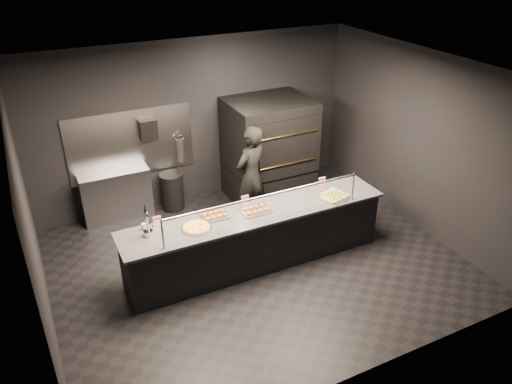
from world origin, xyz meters
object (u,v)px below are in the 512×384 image
pizza_oven (269,149)px  fire_extinguisher (180,150)px  towel_dispenser (148,129)px  round_pizza (196,227)px  service_counter (256,238)px  slider_tray_b (256,210)px  beer_tap (147,226)px  trash_bin (172,191)px  prep_shelf (117,195)px  slider_tray_a (215,215)px  square_pizza (333,196)px  worker (251,176)px

pizza_oven → fire_extinguisher: pizza_oven is taller
towel_dispenser → round_pizza: (-0.05, -2.42, -0.61)m
service_counter → slider_tray_b: 0.48m
beer_tap → round_pizza: size_ratio=1.18×
service_counter → trash_bin: service_counter is taller
prep_shelf → slider_tray_b: (1.60, -2.30, 0.50)m
fire_extinguisher → service_counter: bearing=-81.7°
prep_shelf → service_counter: bearing=-55.4°
prep_shelf → slider_tray_a: (1.00, -2.18, 0.49)m
service_counter → pizza_oven: bearing=57.7°
service_counter → round_pizza: (-0.95, -0.03, 0.47)m
square_pizza → towel_dispenser: bearing=131.1°
prep_shelf → round_pizza: 2.49m
fire_extinguisher → round_pizza: (-0.60, -2.43, -0.12)m
towel_dispenser → fire_extinguisher: 0.74m
service_counter → square_pizza: service_counter is taller
beer_tap → slider_tray_a: 1.01m
slider_tray_b → trash_bin: slider_tray_b is taller
round_pizza → slider_tray_b: slider_tray_b is taller
service_counter → slider_tray_a: bearing=166.4°
fire_extinguisher → slider_tray_a: fire_extinguisher is taller
pizza_oven → towel_dispenser: size_ratio=5.46×
square_pizza → worker: 1.51m
service_counter → prep_shelf: 2.82m
towel_dispenser → worker: 1.96m
worker → slider_tray_b: bearing=45.4°
pizza_oven → round_pizza: size_ratio=4.40×
pizza_oven → beer_tap: pizza_oven is taller
towel_dispenser → beer_tap: (-0.70, -2.30, -0.48)m
towel_dispenser → worker: bearing=-42.0°
service_counter → slider_tray_a: service_counter is taller
trash_bin → worker: 1.62m
worker → fire_extinguisher: bearing=-78.7°
round_pizza → pizza_oven: bearing=41.9°
trash_bin → worker: (1.09, -1.06, 0.54)m
worker → prep_shelf: bearing=-51.5°
slider_tray_a → pizza_oven: bearing=44.3°
prep_shelf → trash_bin: (0.98, -0.10, -0.10)m
towel_dispenser → fire_extinguisher: towel_dispenser is taller
towel_dispenser → slider_tray_a: (0.30, -2.25, -0.61)m
prep_shelf → slider_tray_a: bearing=-65.3°
fire_extinguisher → trash_bin: bearing=-146.4°
service_counter → square_pizza: size_ratio=8.27×
fire_extinguisher → beer_tap: size_ratio=0.99×
slider_tray_b → square_pizza: bearing=-6.0°
beer_tap → trash_bin: bearing=65.3°
beer_tap → square_pizza: beer_tap is taller
fire_extinguisher → pizza_oven: bearing=-17.9°
towel_dispenser → worker: (1.37, -1.23, -0.66)m
round_pizza → slider_tray_a: bearing=26.8°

